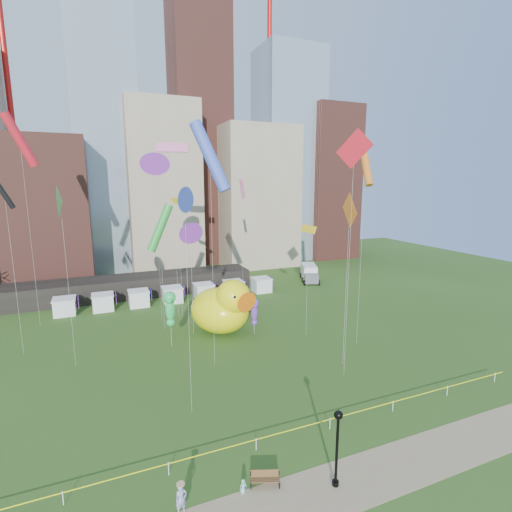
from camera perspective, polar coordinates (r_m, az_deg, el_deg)
name	(u,v)px	position (r m, az deg, el deg)	size (l,w,h in m)	color
ground	(256,450)	(29.84, 0.02, -26.79)	(160.00, 160.00, 0.00)	#2B4816
footpath	(290,505)	(26.40, 5.01, -32.82)	(70.00, 4.00, 0.02)	#877054
skyline	(152,167)	(83.70, -15.22, 12.67)	(101.00, 23.00, 68.00)	brown
crane_left	(6,17)	(91.26, -33.04, 27.53)	(23.00, 1.00, 76.00)	red
crane_right	(273,54)	(98.92, 2.52, 27.68)	(23.00, 1.00, 76.00)	red
pavilion	(135,286)	(66.13, -17.53, -4.23)	(38.00, 6.00, 3.20)	black
vendor_tents	(173,295)	(61.13, -12.27, -5.68)	(33.24, 2.80, 2.40)	white
caution_tape	(256,441)	(29.43, 0.02, -25.74)	(50.00, 0.06, 0.90)	white
big_duck	(223,307)	(47.48, -4.96, -7.60)	(9.23, 10.11, 7.05)	#FEF20D
small_duck	(243,303)	(54.88, -1.88, -6.93)	(4.00, 4.57, 3.22)	white
seahorse_green	(170,306)	(44.10, -12.61, -7.25)	(1.60, 1.88, 6.42)	silver
seahorse_purple	(254,310)	(46.96, -0.24, -7.98)	(1.44, 1.63, 4.47)	silver
park_bench	(265,478)	(27.08, 1.33, -30.02)	(1.88, 1.17, 0.92)	brown
lamppost	(337,440)	(25.87, 11.96, -25.06)	(0.54, 0.54, 5.14)	black
box_truck	(309,273)	(73.14, 7.90, -2.48)	(4.94, 7.35, 2.94)	silver
woman	(181,499)	(25.61, -11.01, -31.88)	(0.66, 0.43, 1.80)	silver
toddler	(243,486)	(26.63, -1.92, -30.96)	(0.31, 0.23, 0.90)	white
kite_0	(20,140)	(54.99, -31.62, 14.44)	(3.80, 2.62, 26.33)	silver
kite_1	(242,189)	(57.43, -2.06, 9.87)	(1.47, 1.70, 18.79)	silver
kite_3	(160,228)	(47.74, -14.02, 4.04)	(3.55, 1.55, 15.76)	silver
kite_4	(309,230)	(44.96, 7.79, 3.89)	(0.53, 2.84, 13.36)	silver
kite_5	(185,200)	(28.78, -10.54, 8.11)	(1.31, 1.69, 17.94)	silver
kite_6	(350,212)	(37.69, 13.69, 6.30)	(0.73, 3.23, 17.28)	silver
kite_7	(190,233)	(45.50, -9.70, 3.35)	(2.30, 1.47, 13.66)	silver
kite_10	(4,195)	(46.16, -33.23, 7.58)	(1.81, 0.70, 18.55)	silver
kite_11	(60,202)	(40.53, -27.01, 7.19)	(0.48, 3.02, 17.98)	silver
kite_12	(178,202)	(52.11, -11.45, 7.90)	(1.52, 2.62, 16.28)	silver
kite_13	(210,157)	(36.74, -6.80, 14.40)	(3.75, 3.28, 23.86)	silver
kite_14	(366,164)	(43.30, 15.95, 12.93)	(1.27, 2.85, 22.47)	silver
kite_15	(155,164)	(50.72, -14.80, 13.03)	(2.72, 1.24, 21.87)	silver
kite_16	(354,152)	(35.55, 14.34, 14.65)	(1.74, 2.97, 22.82)	silver
kite_17	(172,148)	(52.29, -12.33, 15.31)	(3.97, 1.20, 23.23)	silver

